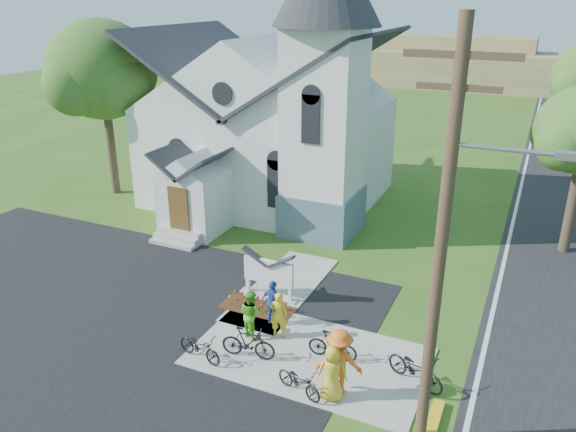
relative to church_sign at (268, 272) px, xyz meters
The scene contains 19 objects.
ground 3.57m from the church_sign, 69.44° to the right, with size 120.00×120.00×0.00m, color #335819.
parking_lot 7.86m from the church_sign, 138.12° to the right, with size 20.00×16.00×0.02m, color black.
sidewalk 3.95m from the church_sign, 45.00° to the right, with size 7.00×4.00×0.05m, color #A8A197.
church 11.06m from the church_sign, 114.73° to the left, with size 12.35×12.00×13.00m.
church_sign is the anchor object (origin of this frame).
flower_bed 1.34m from the church_sign, 90.00° to the right, with size 2.60×1.10×0.07m, color #331A0D.
utility_pole 9.18m from the church_sign, 35.60° to the right, with size 3.45×0.28×10.00m.
tree_lot_corner 15.53m from the church_sign, 152.02° to the left, with size 5.60×5.60×9.15m.
distant_hills 53.34m from the church_sign, 85.10° to the left, with size 61.00×10.00×5.60m.
cyclist_0 2.57m from the church_sign, 56.35° to the right, with size 0.58×0.38×1.58m, color gold.
bike_0 4.25m from the church_sign, 92.68° to the right, with size 0.56×1.60×0.84m, color black.
cyclist_1 2.55m from the church_sign, 76.01° to the right, with size 0.78×0.61×1.60m, color #4FB822.
bike_1 3.72m from the church_sign, 73.02° to the right, with size 0.47×1.68×1.01m, color black.
cyclist_2 1.84m from the church_sign, 58.63° to the right, with size 0.92×0.38×1.58m, color blue.
bike_2 5.43m from the church_sign, 54.63° to the right, with size 0.53×1.51×0.79m, color black.
cyclist_3 5.65m from the church_sign, 43.80° to the right, with size 1.27×0.73×1.96m, color orange.
bike_3 4.27m from the church_sign, 36.75° to the right, with size 0.43×1.52×0.92m, color black.
cyclist_4 5.80m from the church_sign, 46.48° to the right, with size 0.81×0.53×1.67m, color gold.
bike_4 6.49m from the church_sign, 24.22° to the right, with size 0.64×1.84×0.96m, color black.
Camera 1 is at (6.86, -12.69, 10.28)m, focal length 35.00 mm.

